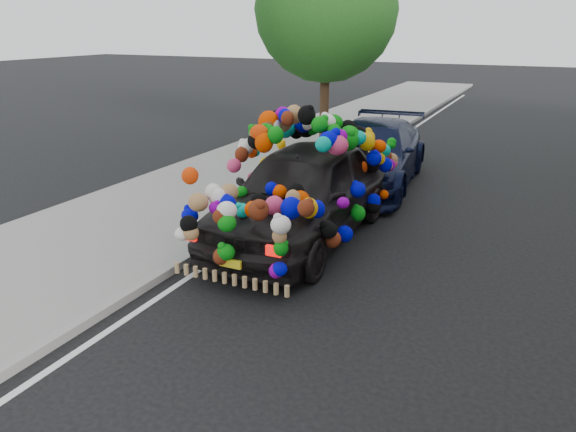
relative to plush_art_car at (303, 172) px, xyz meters
name	(u,v)px	position (x,y,z in m)	size (l,w,h in m)	color
ground	(319,296)	(1.15, -2.00, -1.20)	(100.00, 100.00, 0.00)	black
sidewalk	(87,243)	(-3.15, -2.00, -1.14)	(4.00, 60.00, 0.12)	gray
kerb	(181,263)	(-1.20, -2.00, -1.13)	(0.15, 60.00, 0.13)	gray
tree_near_sidewalk	(326,9)	(-2.65, 7.50, 2.82)	(4.20, 4.20, 6.13)	#332114
plush_art_car	(303,172)	(0.00, 0.00, 0.00)	(2.37, 5.12, 2.32)	black
navy_sedan	(372,154)	(0.03, 3.87, -0.46)	(2.06, 5.07, 1.47)	black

